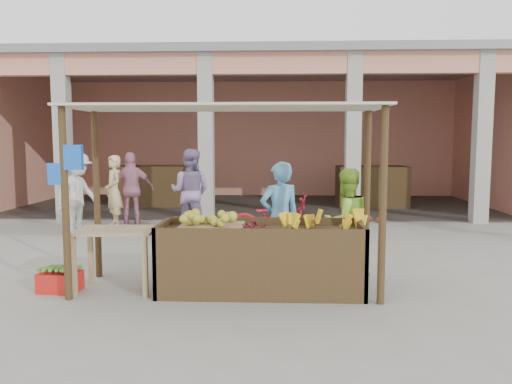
{
  "coord_description": "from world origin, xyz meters",
  "views": [
    {
      "loc": [
        0.71,
        -6.32,
        1.95
      ],
      "look_at": [
        0.39,
        1.2,
        1.17
      ],
      "focal_mm": 35.0,
      "sensor_mm": 36.0,
      "label": 1
    }
  ],
  "objects_px": {
    "fruit_stall": "(261,261)",
    "red_crate": "(60,282)",
    "vendor_blue": "(280,215)",
    "vendor_green": "(346,220)",
    "motorcycle": "(277,220)",
    "side_table": "(116,239)"
  },
  "relations": [
    {
      "from": "fruit_stall",
      "to": "side_table",
      "type": "xyz_separation_m",
      "value": [
        -1.88,
        -0.04,
        0.27
      ]
    },
    {
      "from": "vendor_blue",
      "to": "vendor_green",
      "type": "relative_size",
      "value": 1.07
    },
    {
      "from": "fruit_stall",
      "to": "red_crate",
      "type": "height_order",
      "value": "fruit_stall"
    },
    {
      "from": "fruit_stall",
      "to": "motorcycle",
      "type": "height_order",
      "value": "motorcycle"
    },
    {
      "from": "side_table",
      "to": "vendor_blue",
      "type": "height_order",
      "value": "vendor_blue"
    },
    {
      "from": "side_table",
      "to": "motorcycle",
      "type": "xyz_separation_m",
      "value": [
        2.08,
        2.72,
        -0.17
      ]
    },
    {
      "from": "red_crate",
      "to": "vendor_green",
      "type": "xyz_separation_m",
      "value": [
        3.8,
        0.93,
        0.69
      ]
    },
    {
      "from": "side_table",
      "to": "red_crate",
      "type": "height_order",
      "value": "side_table"
    },
    {
      "from": "fruit_stall",
      "to": "red_crate",
      "type": "relative_size",
      "value": 5.27
    },
    {
      "from": "side_table",
      "to": "red_crate",
      "type": "relative_size",
      "value": 2.09
    },
    {
      "from": "red_crate",
      "to": "vendor_blue",
      "type": "xyz_separation_m",
      "value": [
        2.85,
        0.95,
        0.75
      ]
    },
    {
      "from": "vendor_blue",
      "to": "vendor_green",
      "type": "distance_m",
      "value": 0.95
    },
    {
      "from": "red_crate",
      "to": "vendor_green",
      "type": "bearing_deg",
      "value": 18.7
    },
    {
      "from": "vendor_blue",
      "to": "motorcycle",
      "type": "bearing_deg",
      "value": -109.81
    },
    {
      "from": "fruit_stall",
      "to": "motorcycle",
      "type": "distance_m",
      "value": 2.7
    },
    {
      "from": "red_crate",
      "to": "vendor_blue",
      "type": "relative_size",
      "value": 0.28
    },
    {
      "from": "side_table",
      "to": "motorcycle",
      "type": "height_order",
      "value": "motorcycle"
    },
    {
      "from": "vendor_green",
      "to": "motorcycle",
      "type": "relative_size",
      "value": 0.86
    },
    {
      "from": "vendor_blue",
      "to": "side_table",
      "type": "bearing_deg",
      "value": 0.74
    },
    {
      "from": "motorcycle",
      "to": "side_table",
      "type": "bearing_deg",
      "value": 154.96
    },
    {
      "from": "vendor_blue",
      "to": "motorcycle",
      "type": "distance_m",
      "value": 1.9
    },
    {
      "from": "fruit_stall",
      "to": "side_table",
      "type": "distance_m",
      "value": 1.9
    }
  ]
}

